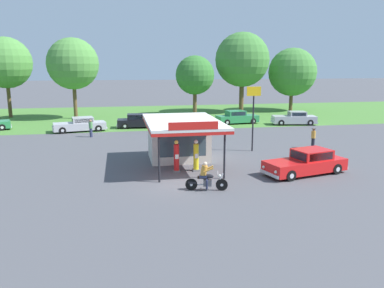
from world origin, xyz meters
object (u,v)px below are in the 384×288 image
Objects in this scene: parked_car_back_row_far_right at (80,125)px; bystander_strolling_foreground at (91,128)px; featured_classic_sedan at (306,163)px; roadside_pole_sign at (253,108)px; parked_car_back_row_far_left at (237,118)px; gas_pump_offside at (196,157)px; motorcycle_with_rider at (206,179)px; gas_pump_nearside at (176,157)px; parked_car_second_row_spare at (294,119)px; bystander_standing_back_lot at (313,138)px; parked_car_back_row_left at (140,121)px.

bystander_strolling_foreground reaches higher than parked_car_back_row_far_right.
roadside_pole_sign is at bearing 99.41° from featured_classic_sedan.
parked_car_back_row_far_left is at bearing 19.42° from bystander_strolling_foreground.
motorcycle_with_rider is at bearing -93.56° from gas_pump_offside.
gas_pump_offside reaches higher than featured_classic_sedan.
parked_car_back_row_far_left is (8.47, 18.82, -0.24)m from gas_pump_offside.
gas_pump_nearside is 8.63m from roadside_pole_sign.
gas_pump_offside is at bearing -61.01° from bystander_strolling_foreground.
gas_pump_nearside is at bearing -133.15° from parked_car_second_row_spare.
bystander_standing_back_lot is (10.60, 4.97, -0.06)m from gas_pump_offside.
featured_classic_sedan is 7.38m from roadside_pole_sign.
gas_pump_offside is 0.40× the size of roadside_pole_sign.
featured_classic_sedan is (7.81, -1.91, -0.25)m from gas_pump_nearside.
motorcycle_with_rider reaches higher than parked_car_back_row_left.
parked_car_second_row_spare is at bearing -3.71° from parked_car_back_row_left.
roadside_pole_sign is at bearing 41.85° from gas_pump_offside.
bystander_strolling_foreground reaches higher than parked_car_second_row_spare.
parked_car_back_row_far_left is at bearing 65.77° from gas_pump_offside.
parked_car_back_row_far_left is at bearing 77.72° from roadside_pole_sign.
bystander_strolling_foreground is (-6.09, 13.24, -0.07)m from gas_pump_nearside.
parked_car_second_row_spare is at bearing 54.57° from motorcycle_with_rider.
bystander_standing_back_lot is at bearing 22.74° from gas_pump_nearside.
bystander_standing_back_lot is 5.76m from roadside_pole_sign.
gas_pump_offside is 0.40× the size of parked_car_back_row_far_left.
motorcycle_with_rider is at bearing -84.04° from parked_car_back_row_left.
bystander_standing_back_lot is at bearing -24.76° from bystander_strolling_foreground.
motorcycle_with_rider is 0.43× the size of parked_car_back_row_left.
parked_car_second_row_spare is (15.82, 16.87, -0.25)m from gas_pump_nearside.
roadside_pole_sign is at bearing -178.84° from bystander_standing_back_lot.
parked_car_second_row_spare is at bearing 52.75° from roadside_pole_sign.
gas_pump_offside is 3.96m from motorcycle_with_rider.
parked_car_back_row_far_left is at bearing 7.00° from parked_car_back_row_far_right.
bystander_strolling_foreground reaches higher than parked_car_back_row_far_left.
parked_car_second_row_spare is 22.20m from bystander_strolling_foreground.
motorcycle_with_rider is 0.44× the size of parked_car_second_row_spare.
bystander_standing_back_lot is 19.76m from bystander_strolling_foreground.
bystander_standing_back_lot is at bearing 59.51° from featured_classic_sedan.
bystander_strolling_foreground is at bearing -160.58° from parked_car_back_row_far_left.
parked_car_back_row_left is 17.13m from parked_car_second_row_spare.
parked_car_back_row_far_left is 6.40m from parked_car_second_row_spare.
parked_car_back_row_far_right is at bearing -173.00° from parked_car_back_row_far_left.
parked_car_back_row_far_right is at bearing 113.75° from gas_pump_nearside.
featured_classic_sedan is 24.02m from parked_car_back_row_far_right.
gas_pump_nearside is at bearing -85.93° from parked_car_back_row_left.
gas_pump_offside reaches higher than parked_car_back_row_far_left.
bystander_strolling_foreground reaches higher than featured_classic_sedan.
roadside_pole_sign reaches higher than parked_car_second_row_spare.
gas_pump_nearside is 1.25× the size of bystander_standing_back_lot.
featured_classic_sedan is 20.81m from parked_car_back_row_far_left.
parked_car_back_row_far_left is at bearing 62.68° from gas_pump_nearside.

